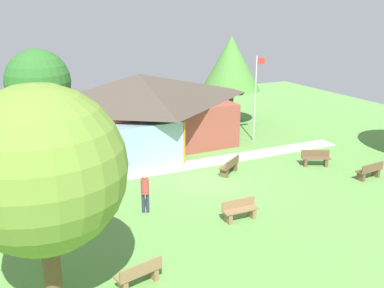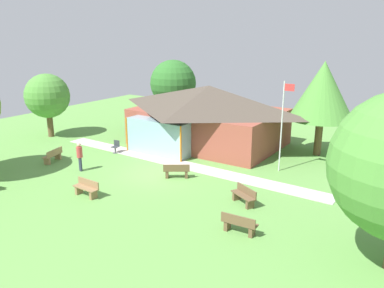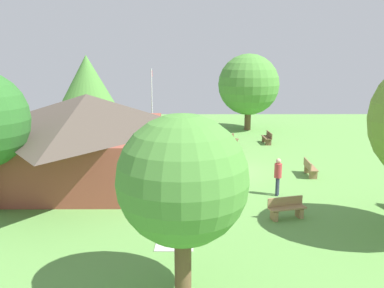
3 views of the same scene
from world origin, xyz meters
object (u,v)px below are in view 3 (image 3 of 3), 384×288
at_px(bench_lawn_far_right, 267,138).
at_px(visitor_strolling_lawn, 278,174).
at_px(bench_front_center, 310,168).
at_px(patio_chair_west, 194,192).
at_px(tree_west_hedge, 183,181).
at_px(flagpole, 152,105).
at_px(bench_mid_right, 231,141).
at_px(bench_rear_near_path, 221,158).
at_px(tree_far_east, 249,85).
at_px(pavilion, 91,134).
at_px(bench_mid_left, 287,209).
at_px(tree_behind_pavilion_right, 87,83).

relative_size(bench_lawn_far_right, visitor_strolling_lawn, 0.88).
xyz_separation_m(bench_front_center, patio_chair_west, (-3.98, 6.17, 0.01)).
distance_m(visitor_strolling_lawn, tree_west_hedge, 9.53).
xyz_separation_m(flagpole, bench_mid_right, (0.28, -5.39, -2.57)).
distance_m(flagpole, bench_lawn_far_right, 8.60).
distance_m(bench_rear_near_path, bench_lawn_far_right, 6.94).
xyz_separation_m(flagpole, bench_front_center, (-6.79, -8.91, -2.57)).
xyz_separation_m(tree_west_hedge, tree_far_east, (25.18, -5.02, 0.55)).
bearing_deg(tree_far_east, pavilion, 143.72).
distance_m(bench_front_center, patio_chair_west, 7.34).
bearing_deg(bench_mid_right, bench_mid_left, 32.55).
relative_size(bench_lawn_far_right, bench_mid_right, 1.00).
bearing_deg(bench_mid_right, bench_lawn_far_right, 140.28).
distance_m(bench_mid_right, tree_west_hedge, 18.95).
height_order(pavilion, flagpole, flagpole).
bearing_deg(patio_chair_west, flagpole, -173.90).
xyz_separation_m(bench_mid_left, bench_front_center, (5.94, -2.54, 0.00)).
relative_size(pavilion, bench_mid_left, 7.14).
bearing_deg(bench_rear_near_path, patio_chair_west, 132.11).
bearing_deg(pavilion, bench_mid_left, -123.88).
distance_m(visitor_strolling_lawn, tree_far_east, 17.15).
xyz_separation_m(pavilion, visitor_strolling_lawn, (-3.25, -9.19, -1.22)).
xyz_separation_m(flagpole, visitor_strolling_lawn, (-9.95, -6.56, -1.95)).
distance_m(bench_mid_left, bench_mid_right, 13.06).
bearing_deg(tree_far_east, bench_mid_right, 163.27).
xyz_separation_m(pavilion, bench_lawn_far_right, (8.07, -10.72, -1.84)).
bearing_deg(flagpole, visitor_strolling_lawn, -146.58).
relative_size(bench_rear_near_path, visitor_strolling_lawn, 0.86).
bearing_deg(bench_mid_left, patio_chair_west, -44.10).
height_order(bench_lawn_far_right, tree_behind_pavilion_right, tree_behind_pavilion_right).
bearing_deg(bench_front_center, bench_lawn_far_right, -172.29).
bearing_deg(bench_front_center, tree_far_east, -171.77).
bearing_deg(tree_west_hedge, bench_mid_left, -36.13).
bearing_deg(bench_mid_left, bench_rear_near_path, -91.83).
bearing_deg(tree_behind_pavilion_right, flagpole, -101.74).
relative_size(bench_mid_right, tree_behind_pavilion_right, 0.24).
height_order(patio_chair_west, tree_far_east, tree_far_east).
xyz_separation_m(flagpole, bench_lawn_far_right, (1.37, -8.09, -2.57)).
height_order(pavilion, tree_behind_pavilion_right, tree_behind_pavilion_right).
relative_size(pavilion, flagpole, 2.08).
relative_size(flagpole, visitor_strolling_lawn, 3.09).
bearing_deg(pavilion, tree_west_hedge, -156.54).
bearing_deg(patio_chair_west, bench_mid_left, 53.33).
height_order(bench_mid_left, patio_chair_west, patio_chair_west).
height_order(bench_rear_near_path, patio_chair_west, patio_chair_west).
relative_size(bench_mid_right, patio_chair_west, 1.78).
bearing_deg(bench_mid_left, bench_front_center, -128.77).
xyz_separation_m(bench_lawn_far_right, visitor_strolling_lawn, (-11.32, 1.53, 0.62)).
xyz_separation_m(flagpole, tree_west_hedge, (-18.21, -2.37, 0.26)).
distance_m(flagpole, bench_rear_near_path, 6.74).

